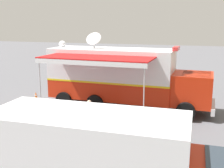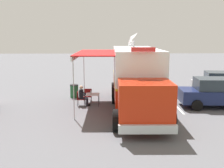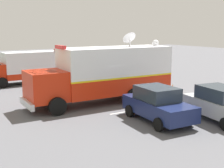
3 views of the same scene
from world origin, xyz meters
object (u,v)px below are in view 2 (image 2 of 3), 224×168
(trash_bin, at_px, (74,91))
(car_far_corner, at_px, (223,84))
(command_truck, at_px, (136,76))
(traffic_cone, at_px, (126,86))
(car_behind_truck, at_px, (215,93))
(folding_table, at_px, (93,95))
(folding_chair_beside_table, at_px, (88,95))
(folding_chair_at_table, at_px, (80,97))
(seated_responder, at_px, (83,95))
(water_bottle, at_px, (91,92))

(trash_bin, relative_size, car_far_corner, 0.21)
(command_truck, distance_m, traffic_cone, 6.12)
(car_far_corner, bearing_deg, car_behind_truck, 58.67)
(folding_table, relative_size, folding_chair_beside_table, 0.94)
(car_far_corner, bearing_deg, folding_chair_at_table, 12.68)
(folding_table, bearing_deg, car_behind_truck, 175.97)
(folding_table, relative_size, car_far_corner, 0.18)
(folding_chair_at_table, bearing_deg, trash_bin, -75.32)
(folding_chair_beside_table, bearing_deg, folding_chair_at_table, 61.09)
(command_truck, height_order, seated_responder, command_truck)
(trash_bin, xyz_separation_m, car_behind_truck, (-8.72, 2.79, 0.42))
(car_behind_truck, height_order, car_far_corner, same)
(folding_chair_beside_table, distance_m, car_far_corner, 9.47)
(folding_chair_beside_table, height_order, seated_responder, seated_responder)
(water_bottle, height_order, car_behind_truck, car_behind_truck)
(folding_chair_at_table, xyz_separation_m, car_far_corner, (-9.81, -2.21, 0.37))
(command_truck, distance_m, car_behind_truck, 4.93)
(folding_chair_beside_table, height_order, car_behind_truck, car_behind_truck)
(traffic_cone, xyz_separation_m, car_behind_truck, (-4.93, 5.60, 0.60))
(seated_responder, distance_m, traffic_cone, 5.90)
(water_bottle, height_order, car_far_corner, car_far_corner)
(folding_chair_at_table, bearing_deg, folding_chair_beside_table, -118.91)
(folding_chair_at_table, height_order, folding_chair_beside_table, same)
(folding_chair_beside_table, xyz_separation_m, trash_bin, (1.04, -1.42, -0.06))
(car_behind_truck, distance_m, car_far_corner, 3.23)
(folding_chair_beside_table, relative_size, car_far_corner, 0.20)
(folding_chair_at_table, xyz_separation_m, folding_chair_beside_table, (-0.45, -0.82, 0.00))
(seated_responder, height_order, trash_bin, seated_responder)
(folding_chair_at_table, xyz_separation_m, trash_bin, (0.59, -2.24, -0.06))
(water_bottle, distance_m, seated_responder, 0.55)
(seated_responder, relative_size, car_far_corner, 0.28)
(trash_bin, height_order, traffic_cone, trash_bin)
(water_bottle, bearing_deg, seated_responder, -4.71)
(trash_bin, bearing_deg, folding_chair_at_table, 104.68)
(folding_table, distance_m, traffic_cone, 5.64)
(folding_table, distance_m, folding_chair_beside_table, 0.93)
(command_truck, relative_size, folding_chair_beside_table, 10.96)
(command_truck, xyz_separation_m, folding_table, (2.53, -0.80, -1.27))
(folding_table, distance_m, water_bottle, 0.19)
(folding_table, xyz_separation_m, car_far_corner, (-9.01, -2.24, 0.21))
(folding_chair_beside_table, bearing_deg, folding_table, 112.33)
(car_behind_truck, xyz_separation_m, car_far_corner, (-1.68, -2.76, 0.00))
(trash_bin, relative_size, car_behind_truck, 0.21)
(traffic_cone, distance_m, car_behind_truck, 7.49)
(seated_responder, distance_m, trash_bin, 2.38)
(folding_table, relative_size, seated_responder, 0.65)
(folding_chair_at_table, bearing_deg, seated_responder, 178.91)
(folding_chair_beside_table, height_order, traffic_cone, folding_chair_beside_table)
(seated_responder, bearing_deg, car_far_corner, -167.06)
(folding_chair_at_table, distance_m, trash_bin, 2.32)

